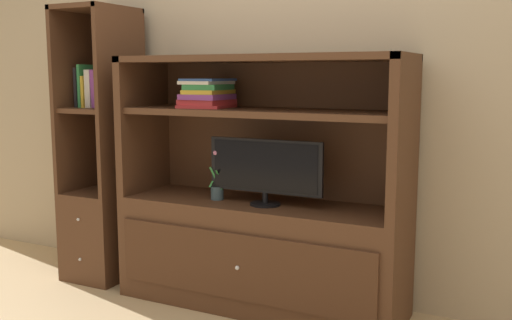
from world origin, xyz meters
The scene contains 7 objects.
painted_rear_wall centered at (0.00, 0.75, 1.40)m, with size 6.00×0.10×2.80m, color tan.
media_console centered at (0.00, 0.41, 0.47)m, with size 1.66×0.54×1.44m.
tv_monitor centered at (0.06, 0.35, 0.82)m, with size 0.68×0.17×0.37m.
potted_plant centered at (-0.26, 0.35, 0.68)m, with size 0.09×0.10×0.29m.
magazine_stack centered at (-0.34, 0.40, 1.22)m, with size 0.29×0.32×0.17m.
bookshelf_tall centered at (-1.16, 0.41, 0.59)m, with size 0.39×0.48×1.76m.
upright_book_row centered at (-1.22, 0.40, 1.25)m, with size 0.17×0.16×0.27m.
Camera 1 is at (1.46, -2.53, 1.33)m, focal length 41.13 mm.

